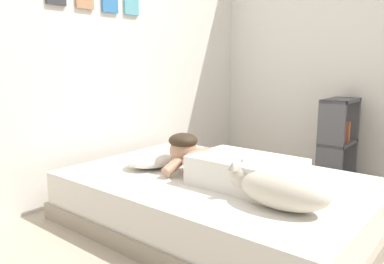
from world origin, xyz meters
TOP-DOWN VIEW (x-y plane):
  - ground_plane at (0.00, 0.00)m, footprint 11.69×11.69m
  - back_wall at (-0.00, 1.47)m, footprint 3.85×0.12m
  - side_wall_right at (1.97, 0.21)m, footprint 0.10×5.84m
  - bed at (0.05, 0.28)m, footprint 1.37×2.00m
  - pillow at (0.00, 0.78)m, footprint 0.52×0.32m
  - person_lying at (-0.01, 0.17)m, footprint 0.43×0.92m
  - dog at (-0.20, -0.27)m, footprint 0.26×0.57m
  - coffee_cup at (0.24, 0.62)m, footprint 0.12×0.09m
  - cell_phone at (0.34, -0.10)m, footprint 0.07×0.14m
  - bookshelf at (1.60, 0.01)m, footprint 0.45×0.24m

SIDE VIEW (x-z plane):
  - ground_plane at x=0.00m, z-range 0.00..0.00m
  - bed at x=0.05m, z-range 0.00..0.33m
  - cell_phone at x=0.34m, z-range 0.33..0.34m
  - coffee_cup at x=0.24m, z-range 0.33..0.41m
  - bookshelf at x=1.60m, z-range 0.01..0.76m
  - pillow at x=0.00m, z-range 0.33..0.44m
  - dog at x=-0.20m, z-range 0.33..0.54m
  - person_lying at x=-0.01m, z-range 0.30..0.57m
  - side_wall_right at x=1.97m, z-range 0.00..2.50m
  - back_wall at x=0.00m, z-range 0.00..2.50m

